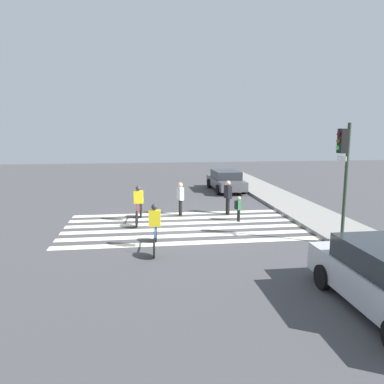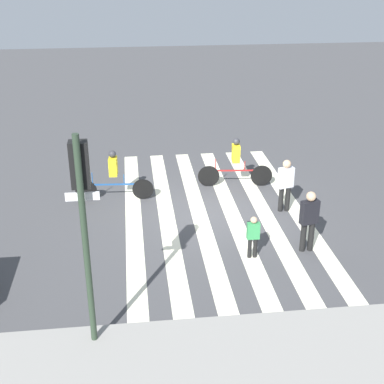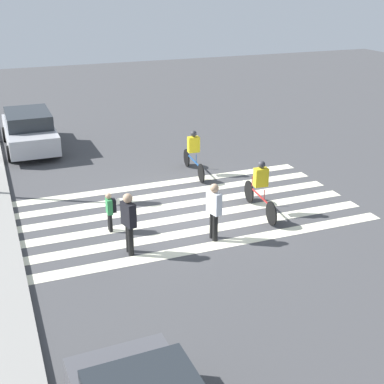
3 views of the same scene
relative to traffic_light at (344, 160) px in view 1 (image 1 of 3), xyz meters
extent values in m
plane|color=#444447|center=(-3.26, -5.27, -3.03)|extent=(60.00, 60.00, 0.00)
cube|color=gray|center=(-3.26, 0.98, -2.96)|extent=(36.00, 2.50, 0.14)
cube|color=#F2EDCC|center=(-5.65, -5.27, -3.03)|extent=(0.46, 10.00, 0.01)
cube|color=#F2EDCC|center=(-4.69, -5.27, -3.03)|extent=(0.46, 10.00, 0.01)
cube|color=#F2EDCC|center=(-3.74, -5.27, -3.03)|extent=(0.46, 10.00, 0.01)
cube|color=#F2EDCC|center=(-2.78, -5.27, -3.03)|extent=(0.46, 10.00, 0.01)
cube|color=#F2EDCC|center=(-1.82, -5.27, -3.03)|extent=(0.46, 10.00, 0.01)
cube|color=#F2EDCC|center=(-0.86, -5.27, -3.03)|extent=(0.46, 10.00, 0.01)
cylinder|color=#283828|center=(0.00, 0.13, -0.87)|extent=(0.12, 0.12, 4.33)
cube|color=black|center=(0.00, -0.08, 0.67)|extent=(0.32, 0.26, 0.84)
cube|color=silver|center=(0.00, -0.08, 0.07)|extent=(0.60, 0.02, 0.16)
sphere|color=#590F0F|center=(0.00, -0.24, 0.91)|extent=(0.15, 0.15, 0.15)
sphere|color=#59470F|center=(0.00, -0.24, 0.67)|extent=(0.15, 0.15, 0.15)
sphere|color=#26D83F|center=(0.00, -0.24, 0.44)|extent=(0.15, 0.15, 0.15)
cylinder|color=black|center=(-5.39, -5.18, -2.65)|extent=(0.14, 0.14, 0.76)
cylinder|color=black|center=(-5.19, -5.18, -2.65)|extent=(0.14, 0.14, 0.76)
cube|color=silver|center=(-5.29, -5.18, -1.97)|extent=(0.48, 0.31, 0.60)
sphere|color=tan|center=(-5.29, -5.18, -1.55)|extent=(0.24, 0.24, 0.24)
cylinder|color=black|center=(-3.85, -2.70, -2.76)|extent=(0.10, 0.10, 0.54)
cylinder|color=black|center=(-3.71, -2.70, -2.76)|extent=(0.10, 0.10, 0.54)
cube|color=#338C4C|center=(-3.78, -2.70, -2.28)|extent=(0.32, 0.15, 0.43)
sphere|color=tan|center=(-3.78, -2.70, -1.98)|extent=(0.17, 0.17, 0.17)
cube|color=black|center=(-3.78, -2.83, -2.28)|extent=(0.24, 0.12, 0.36)
cylinder|color=black|center=(-5.34, -2.87, -2.64)|extent=(0.15, 0.15, 0.78)
cylinder|color=black|center=(-5.13, -2.87, -2.64)|extent=(0.15, 0.15, 0.78)
cube|color=black|center=(-5.24, -2.87, -1.94)|extent=(0.49, 0.32, 0.62)
sphere|color=tan|center=(-5.24, -2.87, -1.50)|extent=(0.24, 0.24, 0.24)
cylinder|color=black|center=(0.54, -6.62, -2.70)|extent=(0.66, 0.09, 0.66)
cylinder|color=black|center=(-1.19, -6.50, -2.70)|extent=(0.66, 0.09, 0.66)
cube|color=#1E4C8C|center=(-0.32, -6.56, -2.52)|extent=(1.48, 0.14, 0.04)
cylinder|color=#1E4C8C|center=(-0.63, -6.54, -2.36)|extent=(0.03, 0.03, 0.32)
cylinder|color=#1E4C8C|center=(0.33, -6.61, -2.32)|extent=(0.03, 0.03, 0.40)
cube|color=yellow|center=(-0.32, -6.56, -1.93)|extent=(0.27, 0.42, 0.55)
sphere|color=#333338|center=(-0.32, -6.56, -1.53)|extent=(0.22, 0.22, 0.22)
cylinder|color=black|center=(-3.35, -7.23, -2.68)|extent=(0.70, 0.11, 0.70)
cylinder|color=black|center=(-5.07, -7.06, -2.68)|extent=(0.70, 0.11, 0.70)
cube|color=maroon|center=(-4.21, -7.15, -2.49)|extent=(1.46, 0.18, 0.04)
cylinder|color=maroon|center=(-4.51, -7.12, -2.33)|extent=(0.03, 0.03, 0.32)
cylinder|color=maroon|center=(-3.56, -7.21, -2.29)|extent=(0.03, 0.03, 0.40)
cube|color=yellow|center=(-4.21, -7.15, -1.89)|extent=(0.28, 0.42, 0.55)
sphere|color=#333338|center=(-4.21, -7.15, -1.50)|extent=(0.22, 0.22, 0.22)
cube|color=#4C4C51|center=(-11.99, -1.46, -2.48)|extent=(4.50, 1.85, 0.58)
cube|color=#23282D|center=(-11.99, -1.46, -1.93)|extent=(2.50, 1.65, 0.52)
cylinder|color=black|center=(-10.64, -0.58, -2.71)|extent=(0.65, 0.22, 0.64)
cylinder|color=black|center=(-10.59, -2.25, -2.71)|extent=(0.65, 0.22, 0.64)
cylinder|color=black|center=(-13.40, -0.67, -2.71)|extent=(0.65, 0.22, 0.64)
cylinder|color=black|center=(-13.34, -2.34, -2.71)|extent=(0.65, 0.22, 0.64)
cylinder|color=black|center=(3.49, -2.35, -2.71)|extent=(0.64, 0.20, 0.64)
camera|label=1|loc=(12.18, -6.93, 1.11)|focal=35.00mm
camera|label=2|loc=(-0.90, 8.60, 4.02)|focal=50.00mm
camera|label=3|loc=(-17.10, 0.07, 3.57)|focal=50.00mm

